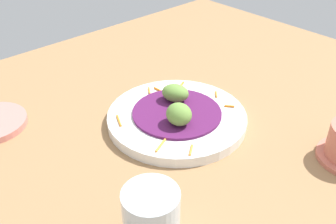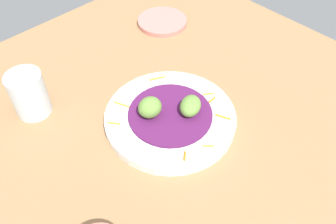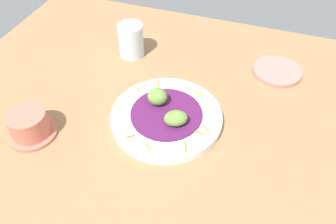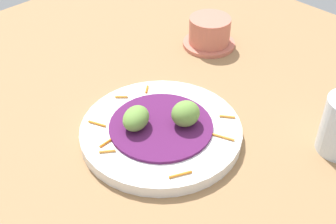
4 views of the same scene
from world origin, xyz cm
name	(u,v)px [view 2 (image 2 of 4)]	position (x,y,z in cm)	size (l,w,h in cm)	color
table_surface	(171,155)	(0.00, 0.00, 1.00)	(110.00, 110.00, 2.00)	#936D47
main_plate	(170,118)	(5.25, 5.67, 2.99)	(26.48, 26.48, 1.98)	white
cabbage_bed	(170,114)	(5.25, 5.67, 4.24)	(16.95, 16.95, 0.52)	#51194C
carrot_garnish	(175,110)	(6.80, 5.80, 4.18)	(21.59, 22.16, 0.40)	orange
guac_scoop_left	(150,107)	(2.15, 8.16, 6.53)	(4.82, 4.39, 4.06)	olive
guac_scoop_center	(190,106)	(8.34, 3.17, 6.20)	(4.03, 5.37, 3.40)	olive
side_plate_small	(162,22)	(28.25, 32.38, 2.62)	(13.21, 13.21, 1.24)	tan
water_glass	(29,94)	(-13.03, 27.60, 6.78)	(7.21, 7.21, 9.56)	silver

